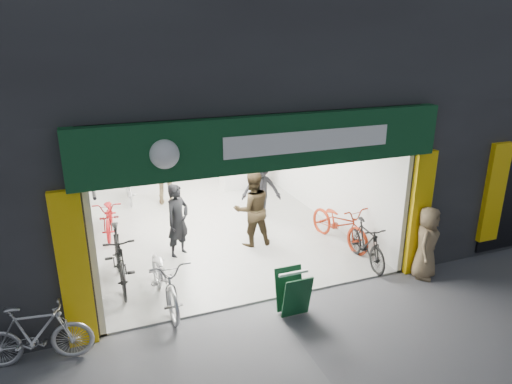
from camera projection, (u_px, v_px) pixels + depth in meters
ground at (269, 301)px, 8.52m from camera, size 60.00×60.00×0.00m
building at (228, 51)px, 11.82m from camera, size 17.00×10.27×8.00m
bike_left_front at (165, 278)px, 8.26m from camera, size 0.79×2.05×1.06m
bike_left_midfront at (119, 258)px, 8.87m from camera, size 0.57×1.99×1.19m
bike_left_midback at (109, 216)px, 11.23m from camera, size 0.84×1.91×0.98m
bike_left_back at (128, 187)px, 13.42m from camera, size 0.45×1.59×0.95m
bike_right_front at (366, 243)px, 9.75m from camera, size 0.61×1.65×0.97m
bike_right_mid at (340, 223)px, 10.69m from camera, size 0.98×2.06×1.04m
bike_right_back at (251, 175)px, 14.29m from camera, size 0.83×1.85×1.08m
parked_bike at (35, 335)px, 6.76m from camera, size 1.69×0.70×0.99m
customer_a at (178, 221)px, 9.99m from camera, size 0.73×0.68×1.68m
customer_b at (252, 209)px, 10.49m from camera, size 0.91×0.73×1.81m
customer_c at (261, 189)px, 12.16m from camera, size 1.19×0.91×1.63m
customer_d at (165, 174)px, 13.04m from camera, size 1.17×0.64×1.90m
pedestrian_near at (426, 243)px, 9.14m from camera, size 0.88×0.84×1.52m
sandwich_board at (293, 292)px, 7.99m from camera, size 0.54×0.54×0.80m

